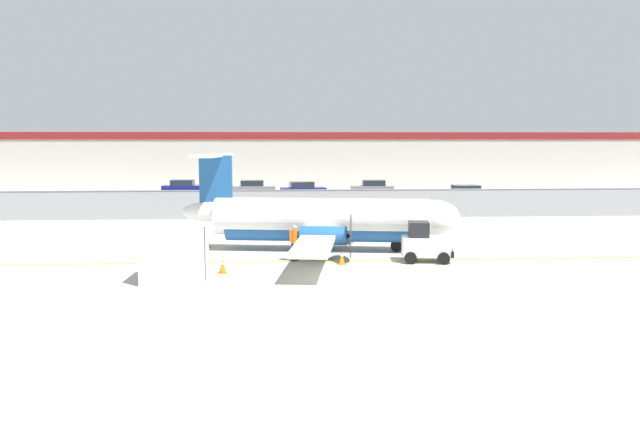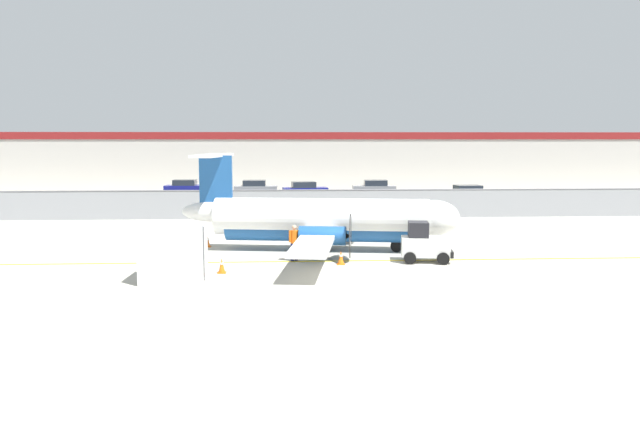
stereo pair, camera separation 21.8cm
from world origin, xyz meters
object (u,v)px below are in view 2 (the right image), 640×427
Objects in this scene: traffic_cone_near_left at (222,266)px; parked_car_0 at (186,188)px; commuter_airplane at (326,220)px; cargo_container at (174,254)px; parked_car_2 at (305,190)px; baggage_tug at (424,244)px; traffic_cone_near_right at (207,241)px; traffic_cone_far_left at (341,258)px; parked_car_4 at (469,194)px; parked_car_3 at (374,188)px; parked_car_1 at (256,188)px; ground_crew_worker at (294,241)px.

parked_car_0 is (-7.16, 36.32, 0.58)m from traffic_cone_near_left.
commuter_airplane is 3.77× the size of parked_car_0.
cargo_container reaches higher than parked_car_2.
baggage_tug is 11.57m from traffic_cone_near_right.
baggage_tug is 3.97m from traffic_cone_far_left.
parked_car_4 is (25.97, -8.94, 0.00)m from parked_car_0.
cargo_container is (-6.55, -6.49, -0.50)m from commuter_airplane.
parked_car_3 is at bearing 79.28° from traffic_cone_far_left.
traffic_cone_far_left is at bearing -74.51° from commuter_airplane.
traffic_cone_near_right is 0.15× the size of parked_car_0.
parked_car_4 is (18.82, 27.38, 0.58)m from traffic_cone_near_left.
cargo_container is at bearing -107.61° from parked_car_2.
baggage_tug is 0.58× the size of parked_car_1.
traffic_cone_near_right is (0.35, 7.97, -0.79)m from cargo_container.
traffic_cone_far_left is at bearing -37.19° from traffic_cone_near_right.
parked_car_0 is at bearing 155.78° from parked_car_4.
parked_car_0 reaches higher than traffic_cone_near_left.
traffic_cone_near_left is at bearing 40.70° from cargo_container.
parked_car_3 is at bearing 65.31° from traffic_cone_near_right.
ground_crew_worker is 30.32m from parked_car_2.
cargo_container is at bearing 104.85° from ground_crew_worker.
commuter_airplane reaches higher than parked_car_4.
parked_car_4 reaches higher than traffic_cone_near_left.
parked_car_1 is 5.35m from parked_car_2.
commuter_airplane reaches higher than traffic_cone_far_left.
parked_car_2 and parked_car_3 have the same top height.
baggage_tug reaches higher than parked_car_2.
parked_car_0 is (-5.39, 37.69, -0.21)m from cargo_container.
parked_car_0 is at bearing 119.26° from commuter_airplane.
traffic_cone_near_left is 6.75m from traffic_cone_near_right.
parked_car_0 is at bearing 122.80° from baggage_tug.
commuter_airplane is at bearing -80.13° from parked_car_1.
commuter_airplane reaches higher than traffic_cone_near_right.
baggage_tug is 38.06m from parked_car_0.
parked_car_4 is (13.58, 25.83, 0.58)m from traffic_cone_far_left.
parked_car_2 is (6.00, 26.20, 0.58)m from traffic_cone_near_right.
parked_car_1 is at bearing 99.18° from traffic_cone_far_left.
ground_crew_worker is at bearing 41.40° from cargo_container.
traffic_cone_near_left is 36.61m from parked_car_3.
parked_car_2 is (-4.57, 30.87, 0.04)m from baggage_tug.
baggage_tug reaches higher than parked_car_0.
traffic_cone_far_left is (-3.92, -0.38, -0.54)m from baggage_tug.
traffic_cone_far_left is at bearing 81.85° from parked_car_3.
ground_crew_worker is (-6.03, 0.58, 0.10)m from baggage_tug.
commuter_airplane is 3.16m from ground_crew_worker.
parked_car_0 and parked_car_4 have the same top height.
parked_car_1 is (1.57, 36.56, -0.21)m from cargo_container.
commuter_airplane reaches higher than ground_crew_worker.
traffic_cone_near_right is (-1.42, 6.60, 0.00)m from traffic_cone_near_left.
parked_car_0 is (-12.39, 34.77, 0.58)m from traffic_cone_far_left.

